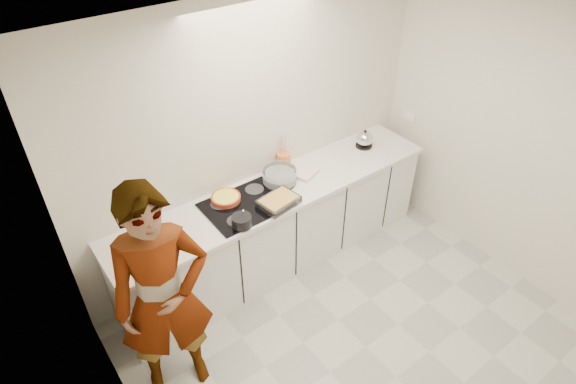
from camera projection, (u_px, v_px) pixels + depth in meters
floor at (366, 347)px, 4.11m from camera, size 3.60×3.20×0.00m
ceiling at (414, 52)px, 2.54m from camera, size 3.60×3.20×0.00m
wall_back at (256, 139)px, 4.35m from camera, size 3.60×0.00×2.60m
wall_left at (137, 375)px, 2.47m from camera, size 0.00×3.20×2.60m
wall_right at (528, 150)px, 4.20m from camera, size 0.02×3.20×2.60m
base_cabinets at (278, 229)px, 4.67m from camera, size 3.20×0.58×0.87m
countertop at (277, 192)px, 4.39m from camera, size 3.24×0.64×0.04m
hob at (246, 205)px, 4.20m from camera, size 0.72×0.54×0.01m
tart_dish at (226, 198)px, 4.23m from camera, size 0.26×0.26×0.04m
saucepan at (242, 221)px, 3.94m from camera, size 0.22×0.22×0.16m
baking_dish at (279, 201)px, 4.17m from camera, size 0.37×0.29×0.06m
mixing_bowl at (279, 177)px, 4.43m from camera, size 0.33×0.33×0.15m
tea_towel at (306, 173)px, 4.56m from camera, size 0.27×0.23×0.04m
kettle at (364, 139)px, 4.93m from camera, size 0.23×0.23×0.20m
utensil_crock at (284, 161)px, 4.62m from camera, size 0.15×0.15×0.17m
cook at (163, 298)px, 3.33m from camera, size 0.77×0.60×1.88m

